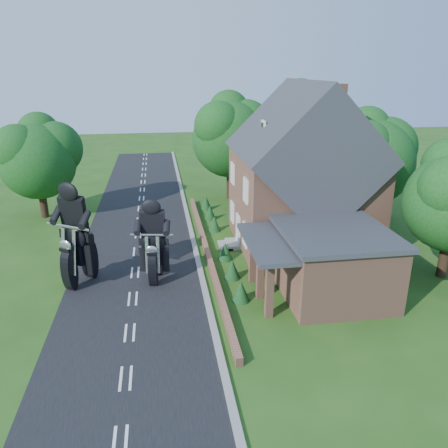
{
  "coord_description": "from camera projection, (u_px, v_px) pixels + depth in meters",
  "views": [
    {
      "loc": [
        1.59,
        -19.7,
        10.86
      ],
      "look_at": [
        5.0,
        2.55,
        2.8
      ],
      "focal_mm": 35.0,
      "sensor_mm": 36.0,
      "label": 1
    }
  ],
  "objects": [
    {
      "name": "shrub_c",
      "position": [
        225.0,
        251.0,
        26.06
      ],
      "size": [
        0.9,
        0.9,
        1.1
      ],
      "primitive_type": "cone",
      "color": "#113717",
      "rests_on": "ground"
    },
    {
      "name": "shrub_a",
      "position": [
        241.0,
        291.0,
        21.41
      ],
      "size": [
        0.9,
        0.9,
        1.1
      ],
      "primitive_type": "cone",
      "color": "#113717",
      "rests_on": "ground"
    },
    {
      "name": "shrub_e",
      "position": [
        210.0,
        212.0,
        33.04
      ],
      "size": [
        0.9,
        0.9,
        1.1
      ],
      "primitive_type": "cone",
      "color": "#113717",
      "rests_on": "ground"
    },
    {
      "name": "road",
      "position": [
        133.0,
        299.0,
        21.76
      ],
      "size": [
        7.0,
        80.0,
        0.02
      ],
      "primitive_type": "cube",
      "color": "black",
      "rests_on": "ground"
    },
    {
      "name": "tree_far_road",
      "position": [
        42.0,
        154.0,
        32.29
      ],
      "size": [
        6.08,
        5.6,
        7.84
      ],
      "color": "black",
      "rests_on": "ground"
    },
    {
      "name": "shrub_d",
      "position": [
        214.0,
        223.0,
        30.71
      ],
      "size": [
        0.9,
        0.9,
        1.1
      ],
      "primitive_type": "cone",
      "color": "#113717",
      "rests_on": "ground"
    },
    {
      "name": "shrub_f",
      "position": [
        206.0,
        203.0,
        35.37
      ],
      "size": [
        0.9,
        0.9,
        1.1
      ],
      "primitive_type": "cone",
      "color": "#113717",
      "rests_on": "ground"
    },
    {
      "name": "ground",
      "position": [
        133.0,
        299.0,
        21.77
      ],
      "size": [
        120.0,
        120.0,
        0.0
      ],
      "primitive_type": "plane",
      "color": "#214814",
      "rests_on": "ground"
    },
    {
      "name": "tree_behind_left",
      "position": [
        235.0,
        132.0,
        36.94
      ],
      "size": [
        6.94,
        6.4,
        9.16
      ],
      "color": "black",
      "rests_on": "ground"
    },
    {
      "name": "annex",
      "position": [
        330.0,
        261.0,
        21.84
      ],
      "size": [
        7.05,
        5.94,
        3.44
      ],
      "color": "#9B654F",
      "rests_on": "ground"
    },
    {
      "name": "motorcycle_follow",
      "position": [
        80.0,
        269.0,
        23.05
      ],
      "size": [
        1.34,
        1.77,
        1.68
      ],
      "primitive_type": null,
      "rotation": [
        0.0,
        0.0,
        2.59
      ],
      "color": "black",
      "rests_on": "ground"
    },
    {
      "name": "tree_behind_house",
      "position": [
        307.0,
        126.0,
        36.72
      ],
      "size": [
        7.81,
        7.2,
        10.08
      ],
      "color": "black",
      "rests_on": "ground"
    },
    {
      "name": "motorcycle_lead",
      "position": [
        155.0,
        269.0,
        23.43
      ],
      "size": [
        0.63,
        1.53,
        1.38
      ],
      "primitive_type": null,
      "rotation": [
        0.0,
        0.0,
        2.97
      ],
      "color": "black",
      "rests_on": "ground"
    },
    {
      "name": "garden_wall",
      "position": [
        207.0,
        251.0,
        26.97
      ],
      "size": [
        0.3,
        22.0,
        0.4
      ],
      "primitive_type": "cube",
      "color": "#9B654F",
      "rests_on": "ground"
    },
    {
      "name": "kerb",
      "position": [
        205.0,
        292.0,
        22.27
      ],
      "size": [
        0.3,
        80.0,
        0.12
      ],
      "primitive_type": "cube",
      "color": "gray",
      "rests_on": "ground"
    },
    {
      "name": "tree_house_right",
      "position": [
        376.0,
        154.0,
        30.42
      ],
      "size": [
        6.51,
        6.0,
        8.4
      ],
      "color": "black",
      "rests_on": "ground"
    },
    {
      "name": "shrub_b",
      "position": [
        232.0,
        269.0,
        23.73
      ],
      "size": [
        0.9,
        0.9,
        1.1
      ],
      "primitive_type": "cone",
      "color": "#113717",
      "rests_on": "ground"
    },
    {
      "name": "house",
      "position": [
        302.0,
        178.0,
        27.39
      ],
      "size": [
        9.54,
        8.64,
        10.24
      ],
      "color": "#9B654F",
      "rests_on": "ground"
    }
  ]
}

